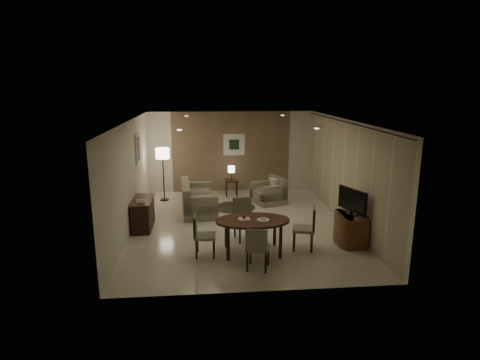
{
  "coord_description": "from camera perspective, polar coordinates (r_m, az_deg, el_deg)",
  "views": [
    {
      "loc": [
        -0.93,
        -9.88,
        3.57
      ],
      "look_at": [
        0.0,
        0.2,
        1.15
      ],
      "focal_mm": 30.0,
      "sensor_mm": 36.0,
      "label": 1
    }
  ],
  "objects": [
    {
      "name": "chair_near",
      "position": [
        7.99,
        2.57,
        -9.56
      ],
      "size": [
        0.54,
        0.54,
        0.9
      ],
      "primitive_type": null,
      "rotation": [
        0.0,
        0.0,
        2.85
      ],
      "color": "gray",
      "rests_on": "floor"
    },
    {
      "name": "napkin",
      "position": [
        8.59,
        3.31,
        -5.54
      ],
      "size": [
        0.12,
        0.08,
        0.03
      ],
      "primitive_type": "cube",
      "color": "white",
      "rests_on": "plate_b"
    },
    {
      "name": "flat_tv",
      "position": [
        9.36,
        15.67,
        -2.87
      ],
      "size": [
        0.36,
        0.85,
        0.6
      ],
      "primitive_type": null,
      "rotation": [
        0.0,
        0.0,
        0.35
      ],
      "color": "black",
      "rests_on": "tv_cabinet"
    },
    {
      "name": "console_desk",
      "position": [
        10.5,
        -13.6,
        -4.66
      ],
      "size": [
        0.48,
        1.2,
        0.75
      ],
      "primitive_type": null,
      "color": "#411E14",
      "rests_on": "floor"
    },
    {
      "name": "fruit_apple",
      "position": [
        8.63,
        0.58,
        -5.22
      ],
      "size": [
        0.09,
        0.09,
        0.09
      ],
      "primitive_type": "sphere",
      "color": "maroon",
      "rests_on": "plate_a"
    },
    {
      "name": "dining_table",
      "position": [
        8.75,
        1.79,
        -7.99
      ],
      "size": [
        1.6,
        1.0,
        0.75
      ],
      "primitive_type": null,
      "color": "#411E14",
      "rests_on": "floor"
    },
    {
      "name": "sofa",
      "position": [
        11.51,
        -5.87,
        -2.45
      ],
      "size": [
        1.9,
        1.05,
        0.86
      ],
      "primitive_type": null,
      "rotation": [
        0.0,
        0.0,
        1.65
      ],
      "color": "gray",
      "rests_on": "floor"
    },
    {
      "name": "plate_b",
      "position": [
        8.6,
        3.31,
        -5.68
      ],
      "size": [
        0.26,
        0.26,
        0.02
      ],
      "primitive_type": "cylinder",
      "color": "white",
      "rests_on": "dining_table"
    },
    {
      "name": "art_left_frame",
      "position": [
        11.35,
        -14.32,
        4.32
      ],
      "size": [
        0.03,
        0.6,
        0.8
      ],
      "primitive_type": "cube",
      "color": "silver",
      "rests_on": "wall_left"
    },
    {
      "name": "plate_a",
      "position": [
        8.64,
        0.58,
        -5.55
      ],
      "size": [
        0.26,
        0.26,
        0.02
      ],
      "primitive_type": "cylinder",
      "color": "white",
      "rests_on": "dining_table"
    },
    {
      "name": "floor_lamp",
      "position": [
        12.72,
        -10.84,
        0.77
      ],
      "size": [
        0.42,
        0.42,
        1.66
      ],
      "primitive_type": null,
      "color": "#FFE5B7",
      "rests_on": "floor"
    },
    {
      "name": "curtain_wall",
      "position": [
        10.76,
        14.47,
        0.94
      ],
      "size": [
        0.08,
        6.7,
        2.58
      ],
      "primitive_type": null,
      "color": "beige",
      "rests_on": "wall_right"
    },
    {
      "name": "curtain_rod",
      "position": [
        10.56,
        14.89,
        7.95
      ],
      "size": [
        0.03,
        6.8,
        0.03
      ],
      "primitive_type": "cylinder",
      "rotation": [
        1.57,
        0.0,
        0.0
      ],
      "color": "black",
      "rests_on": "wall_right"
    },
    {
      "name": "table_lamp",
      "position": [
        13.02,
        -1.22,
        1.12
      ],
      "size": [
        0.22,
        0.22,
        0.5
      ],
      "primitive_type": null,
      "color": "#FFEAC1",
      "rests_on": "side_table"
    },
    {
      "name": "downlight_nr",
      "position": [
        8.45,
        10.84,
        7.2
      ],
      "size": [
        0.1,
        0.1,
        0.01
      ],
      "primitive_type": "cylinder",
      "color": "white",
      "rests_on": "ceiling"
    },
    {
      "name": "downlight_nl",
      "position": [
        8.14,
        -8.62,
        7.05
      ],
      "size": [
        0.1,
        0.1,
        0.01
      ],
      "primitive_type": "cylinder",
      "color": "white",
      "rests_on": "ceiling"
    },
    {
      "name": "round_rug",
      "position": [
        11.96,
        -0.76,
        -3.89
      ],
      "size": [
        1.22,
        1.22,
        0.01
      ],
      "primitive_type": "cylinder",
      "color": "#413A24",
      "rests_on": "floor"
    },
    {
      "name": "chair_far",
      "position": [
        9.42,
        0.74,
        -5.66
      ],
      "size": [
        0.56,
        0.56,
        0.97
      ],
      "primitive_type": null,
      "rotation": [
        0.0,
        0.0,
        0.23
      ],
      "color": "gray",
      "rests_on": "floor"
    },
    {
      "name": "chair_left",
      "position": [
        8.6,
        -4.98,
        -7.87
      ],
      "size": [
        0.46,
        0.46,
        0.9
      ],
      "primitive_type": null,
      "rotation": [
        0.0,
        0.0,
        1.52
      ],
      "color": "gray",
      "rests_on": "floor"
    },
    {
      "name": "art_left_canvas",
      "position": [
        11.35,
        -14.25,
        4.32
      ],
      "size": [
        0.01,
        0.46,
        0.64
      ],
      "primitive_type": "cube",
      "color": "gray",
      "rests_on": "wall_left"
    },
    {
      "name": "downlight_fr",
      "position": [
        11.94,
        6.07,
        9.12
      ],
      "size": [
        0.1,
        0.1,
        0.01
      ],
      "primitive_type": "cylinder",
      "color": "white",
      "rests_on": "ceiling"
    },
    {
      "name": "armchair",
      "position": [
        12.33,
        4.07,
        -1.51
      ],
      "size": [
        1.09,
        1.12,
        0.79
      ],
      "primitive_type": null,
      "rotation": [
        0.0,
        0.0,
        -1.23
      ],
      "color": "gray",
      "rests_on": "floor"
    },
    {
      "name": "chair_right",
      "position": [
        9.01,
        8.99,
        -6.8
      ],
      "size": [
        0.57,
        0.57,
        0.96
      ],
      "primitive_type": null,
      "rotation": [
        0.0,
        0.0,
        -1.83
      ],
      "color": "gray",
      "rests_on": "floor"
    },
    {
      "name": "telephone",
      "position": [
        10.09,
        -13.97,
        -2.89
      ],
      "size": [
        0.2,
        0.14,
        0.09
      ],
      "primitive_type": null,
      "color": "white",
      "rests_on": "console_desk"
    },
    {
      "name": "taupe_accent",
      "position": [
        13.58,
        -1.28,
        4.03
      ],
      "size": [
        3.96,
        0.03,
        2.7
      ],
      "primitive_type": "cube",
      "color": "#7F674F",
      "rests_on": "wall_back"
    },
    {
      "name": "tv_cabinet",
      "position": [
        9.57,
        15.53,
        -6.72
      ],
      "size": [
        0.48,
        0.9,
        0.7
      ],
      "primitive_type": null,
      "color": "brown",
      "rests_on": "floor"
    },
    {
      "name": "downlight_fl",
      "position": [
        11.72,
        -7.65,
        9.0
      ],
      "size": [
        0.1,
        0.1,
        0.01
      ],
      "primitive_type": "cylinder",
      "color": "white",
      "rests_on": "ceiling"
    },
    {
      "name": "side_table",
      "position": [
        13.14,
        -1.21,
        -1.1
      ],
      "size": [
        0.43,
        0.43,
        0.54
      ],
      "primitive_type": null,
      "color": "black",
      "rests_on": "floor"
    },
    {
      "name": "room_shell",
      "position": [
        10.56,
        -0.1,
        1.31
      ],
      "size": [
        5.5,
        7.0,
        2.7
      ],
      "color": "beige",
      "rests_on": "ground"
    },
    {
      "name": "art_back_canvas",
      "position": [
        13.51,
        -0.85,
        5.06
      ],
      "size": [
        0.34,
        0.01,
        0.34
      ],
      "primitive_type": "cube",
      "color": "black",
      "rests_on": "wall_back"
    },
    {
      "name": "art_back_frame",
      "position": [
        13.52,
        -0.85,
        5.07
      ],
      "size": [
        0.72,
        0.03,
        0.72
      ],
      "primitive_type": "cube",
      "color": "silver",
      "rests_on": "wall_back"
    }
  ]
}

